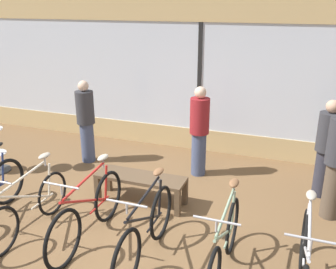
# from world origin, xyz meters

# --- Properties ---
(ground_plane) EXTENTS (24.00, 24.00, 0.00)m
(ground_plane) POSITION_xyz_m (0.00, 0.00, 0.00)
(ground_plane) COLOR brown
(shop_back_wall) EXTENTS (12.00, 0.08, 3.20)m
(shop_back_wall) POSITION_xyz_m (0.00, 3.48, 1.64)
(shop_back_wall) COLOR tan
(shop_back_wall) RESTS_ON ground_plane
(bicycle_left) EXTENTS (0.46, 1.68, 1.00)m
(bicycle_left) POSITION_xyz_m (-1.31, -0.21, 0.38)
(bicycle_left) COLOR black
(bicycle_left) RESTS_ON ground_plane
(bicycle_center_left) EXTENTS (0.46, 1.81, 1.05)m
(bicycle_center_left) POSITION_xyz_m (-0.47, -0.10, 0.40)
(bicycle_center_left) COLOR black
(bicycle_center_left) RESTS_ON ground_plane
(bicycle_center_right) EXTENTS (0.46, 1.75, 1.04)m
(bicycle_center_right) POSITION_xyz_m (0.39, -0.22, 0.40)
(bicycle_center_right) COLOR black
(bicycle_center_right) RESTS_ON ground_plane
(bicycle_right) EXTENTS (0.46, 1.75, 1.04)m
(bicycle_right) POSITION_xyz_m (1.33, -0.20, 0.40)
(bicycle_right) COLOR black
(bicycle_right) RESTS_ON ground_plane
(bicycle_far_right) EXTENTS (0.46, 1.78, 1.05)m
(bicycle_far_right) POSITION_xyz_m (2.17, -0.22, 0.40)
(bicycle_far_right) COLOR black
(bicycle_far_right) RESTS_ON ground_plane
(display_bench) EXTENTS (1.40, 0.44, 0.45)m
(display_bench) POSITION_xyz_m (-0.23, 1.02, 0.37)
(display_bench) COLOR brown
(display_bench) RESTS_ON ground_plane
(customer_by_window) EXTENTS (0.47, 0.47, 1.62)m
(customer_by_window) POSITION_xyz_m (0.34, 2.31, 0.85)
(customer_by_window) COLOR #424C6B
(customer_by_window) RESTS_ON ground_plane
(customer_mid_floor) EXTENTS (0.46, 0.46, 1.59)m
(customer_mid_floor) POSITION_xyz_m (2.41, 2.22, 0.83)
(customer_mid_floor) COLOR #2D2D38
(customer_mid_floor) RESTS_ON ground_plane
(customer_near_bench) EXTENTS (0.38, 0.38, 1.60)m
(customer_near_bench) POSITION_xyz_m (-1.85, 2.14, 0.84)
(customer_near_bench) COLOR #424C6B
(customer_near_bench) RESTS_ON ground_plane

